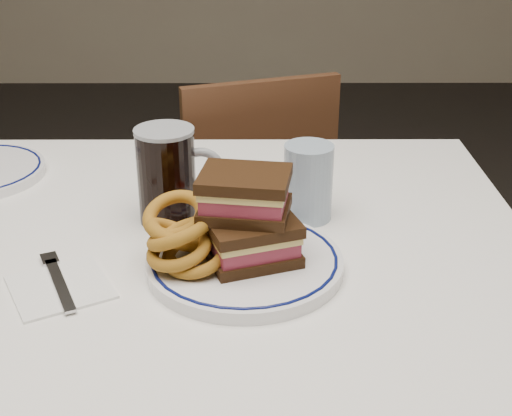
{
  "coord_description": "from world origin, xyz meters",
  "views": [
    {
      "loc": [
        0.2,
        -0.96,
        1.27
      ],
      "look_at": [
        0.21,
        -0.06,
        0.83
      ],
      "focal_mm": 50.0,
      "sensor_mm": 36.0,
      "label": 1
    }
  ],
  "objects_px": {
    "chair_far": "(248,210)",
    "beer_mug": "(169,175)",
    "reuben_sandwich": "(249,217)",
    "main_plate": "(245,262)"
  },
  "relations": [
    {
      "from": "chair_far",
      "to": "reuben_sandwich",
      "type": "relative_size",
      "value": 5.52
    },
    {
      "from": "main_plate",
      "to": "beer_mug",
      "type": "distance_m",
      "value": 0.21
    },
    {
      "from": "chair_far",
      "to": "main_plate",
      "type": "distance_m",
      "value": 0.87
    },
    {
      "from": "chair_far",
      "to": "reuben_sandwich",
      "type": "distance_m",
      "value": 0.89
    },
    {
      "from": "chair_far",
      "to": "main_plate",
      "type": "relative_size",
      "value": 2.98
    },
    {
      "from": "chair_far",
      "to": "beer_mug",
      "type": "xyz_separation_m",
      "value": [
        -0.12,
        -0.65,
        0.38
      ]
    },
    {
      "from": "chair_far",
      "to": "reuben_sandwich",
      "type": "bearing_deg",
      "value": -89.46
    },
    {
      "from": "chair_far",
      "to": "main_plate",
      "type": "bearing_deg",
      "value": -89.87
    },
    {
      "from": "beer_mug",
      "to": "chair_far",
      "type": "bearing_deg",
      "value": 79.73
    },
    {
      "from": "reuben_sandwich",
      "to": "main_plate",
      "type": "bearing_deg",
      "value": -152.14
    }
  ]
}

